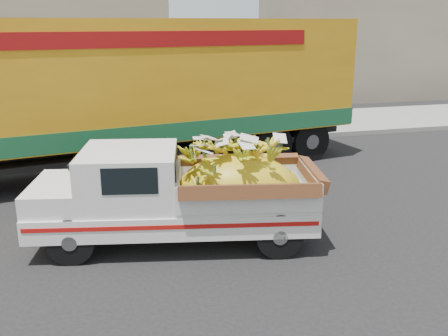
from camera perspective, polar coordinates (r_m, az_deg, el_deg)
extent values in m
plane|color=black|center=(9.01, -0.09, -8.02)|extent=(100.00, 100.00, 0.00)
cube|color=gray|center=(15.60, -6.70, 2.74)|extent=(60.00, 0.25, 0.15)
cube|color=gray|center=(17.63, -7.69, 4.28)|extent=(60.00, 4.00, 0.14)
cube|color=gray|center=(28.91, 19.64, 14.04)|extent=(14.00, 6.00, 6.00)
cylinder|color=black|center=(8.35, -17.11, -7.97)|extent=(0.80, 0.36, 0.77)
cylinder|color=black|center=(9.68, -15.20, -4.40)|extent=(0.80, 0.36, 0.77)
cylinder|color=black|center=(8.24, 6.33, -7.64)|extent=(0.80, 0.36, 0.77)
cylinder|color=black|center=(9.58, 4.81, -4.06)|extent=(0.80, 0.36, 0.77)
cube|color=silver|center=(8.74, -5.71, -4.92)|extent=(5.00, 2.59, 0.39)
cube|color=#A50F0C|center=(7.91, -5.90, -6.75)|extent=(4.58, 0.90, 0.07)
cube|color=silver|center=(9.16, -20.53, -5.61)|extent=(0.42, 1.67, 0.14)
cube|color=silver|center=(8.89, -18.43, -2.72)|extent=(1.15, 1.75, 0.36)
cube|color=silver|center=(8.58, -10.73, -0.92)|extent=(1.85, 1.92, 0.91)
cube|color=black|center=(7.73, -10.75, -1.51)|extent=(0.85, 0.17, 0.43)
cube|color=silver|center=(8.62, 2.30, -1.93)|extent=(2.61, 2.13, 0.52)
ellipsoid|color=orange|center=(8.65, 1.63, -2.61)|extent=(2.33, 1.75, 1.30)
cylinder|color=black|center=(14.04, 9.73, 3.08)|extent=(1.14, 0.51, 1.10)
cylinder|color=black|center=(15.68, 5.60, 4.63)|extent=(1.14, 0.51, 1.10)
cylinder|color=black|center=(13.40, 5.49, 2.62)|extent=(1.14, 0.51, 1.10)
cylinder|color=black|center=(15.12, 1.66, 4.26)|extent=(1.14, 0.51, 1.10)
cube|color=black|center=(12.94, -10.31, 2.97)|extent=(11.99, 3.11, 0.36)
cube|color=orange|center=(12.68, -10.68, 10.02)|extent=(12.02, 4.54, 2.84)
cube|color=#17532E|center=(12.85, -10.41, 4.84)|extent=(12.08, 4.57, 0.45)
cube|color=maroon|center=(11.39, -9.29, 14.30)|extent=(8.27, 1.51, 0.35)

